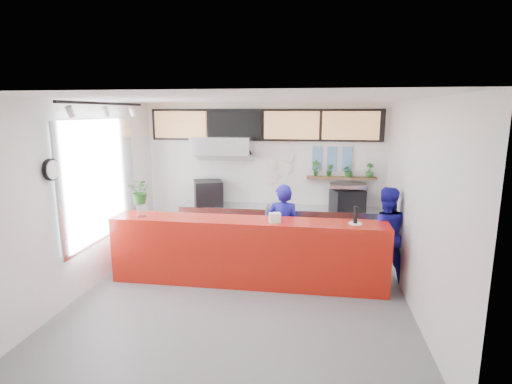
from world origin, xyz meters
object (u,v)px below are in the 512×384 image
Objects in this scene: espresso_machine at (347,199)px; pepper_mill at (356,215)px; service_counter at (247,252)px; panini_oven at (208,193)px; staff_center at (283,229)px; staff_right at (385,234)px.

pepper_mill is at bearing -111.30° from espresso_machine.
service_counter is 7.37× the size of espresso_machine.
service_counter is 2.21m from panini_oven.
staff_center reaches higher than panini_oven.
staff_center is at bearing -153.87° from espresso_machine.
espresso_machine is 1.76m from staff_center.
pepper_mill is (-0.01, -1.80, 0.15)m from espresso_machine.
espresso_machine is at bearing 89.66° from pepper_mill.
panini_oven reaches higher than pepper_mill.
staff_right is (1.72, -0.03, 0.00)m from staff_center.
staff_center is at bearing 44.45° from service_counter.
espresso_machine is at bearing 46.28° from service_counter.
staff_center is at bearing 155.42° from pepper_mill.
staff_center is at bearing 0.58° from staff_right.
service_counter is 2.33m from staff_right.
panini_oven is at bearing 122.34° from service_counter.
service_counter is at bearing -154.67° from espresso_machine.
service_counter is 8.09× the size of panini_oven.
panini_oven is at bearing 147.67° from pepper_mill.
staff_center reaches higher than service_counter.
service_counter is 2.55m from espresso_machine.
staff_right is (3.40, -1.30, -0.35)m from panini_oven.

